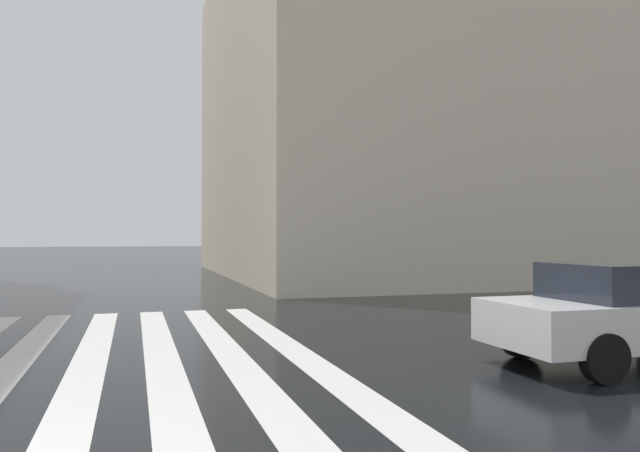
# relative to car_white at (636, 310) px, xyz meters

# --- Properties ---
(zebra_crossing) EXTENTS (13.00, 7.50, 0.01)m
(zebra_crossing) POSITION_rel_car_white_xyz_m (1.50, 7.83, -0.75)
(zebra_crossing) COLOR silver
(zebra_crossing) RESTS_ON ground_plane
(haussmann_block_corner) EXTENTS (19.90, 21.39, 18.77)m
(haussmann_block_corner) POSITION_rel_car_white_xyz_m (19.95, -7.84, 8.44)
(haussmann_block_corner) COLOR beige
(haussmann_block_corner) RESTS_ON ground_plane
(car_white) EXTENTS (1.85, 4.10, 1.41)m
(car_white) POSITION_rel_car_white_xyz_m (0.00, 0.00, 0.00)
(car_white) COLOR silver
(car_white) RESTS_ON ground_plane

